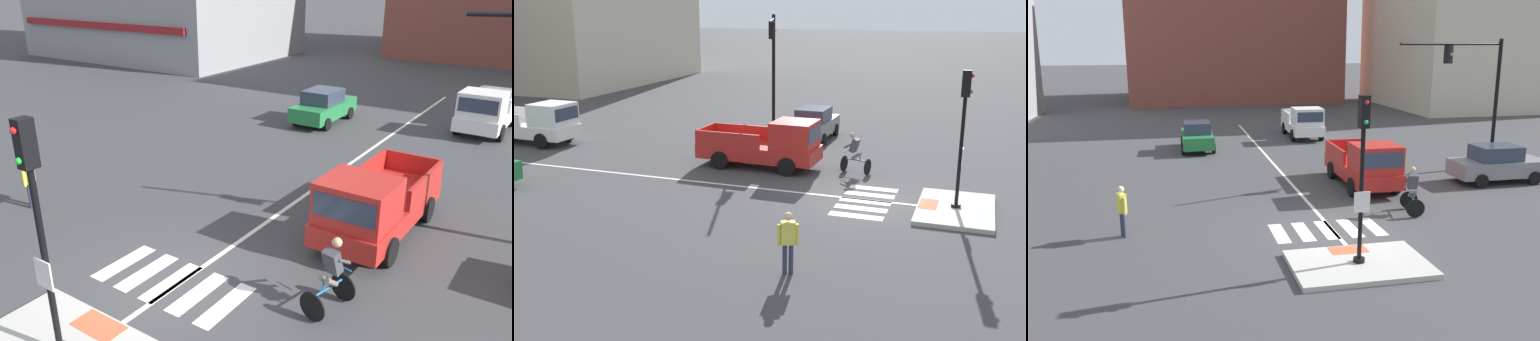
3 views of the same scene
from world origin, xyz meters
TOP-DOWN VIEW (x-y plane):
  - ground_plane at (0.00, 0.00)m, footprint 300.00×300.00m
  - tactile_pad_front at (0.00, -1.88)m, footprint 1.10×0.60m
  - signal_pole at (0.00, -2.78)m, footprint 0.44×0.38m
  - crosswalk_stripe_a at (-1.60, 0.26)m, footprint 0.44×1.80m
  - crosswalk_stripe_b at (-0.80, 0.26)m, footprint 0.44×1.80m
  - crosswalk_stripe_c at (0.00, 0.26)m, footprint 0.44×1.80m
  - crosswalk_stripe_d at (0.80, 0.26)m, footprint 0.44×1.80m
  - crosswalk_stripe_e at (1.60, 0.26)m, footprint 0.44×1.80m
  - lane_centre_line at (0.18, 10.00)m, footprint 0.14×28.00m
  - car_green_westbound_distant at (-3.41, 14.92)m, footprint 1.86×4.11m
  - pickup_truck_red_eastbound_mid at (3.08, 4.98)m, footprint 2.14×5.14m
  - pickup_truck_white_eastbound_distant at (3.56, 17.51)m, footprint 2.18×5.16m
  - cyclist at (3.54, 1.44)m, footprint 0.88×1.21m
  - pedestrian_at_curb_left at (-6.48, 1.00)m, footprint 0.35×0.51m

SIDE VIEW (x-z plane):
  - ground_plane at x=0.00m, z-range 0.00..0.00m
  - crosswalk_stripe_a at x=-1.60m, z-range 0.00..0.01m
  - crosswalk_stripe_b at x=-0.80m, z-range 0.00..0.01m
  - crosswalk_stripe_c at x=0.00m, z-range 0.00..0.01m
  - crosswalk_stripe_d at x=0.80m, z-range 0.00..0.01m
  - crosswalk_stripe_e at x=1.60m, z-range 0.00..0.01m
  - lane_centre_line at x=0.18m, z-range 0.00..0.01m
  - tactile_pad_front at x=0.00m, z-range 0.15..0.16m
  - car_green_westbound_distant at x=-3.41m, z-range -0.01..1.63m
  - cyclist at x=3.54m, z-range 0.03..1.71m
  - pickup_truck_red_eastbound_mid at x=3.08m, z-range -0.06..2.02m
  - pickup_truck_white_eastbound_distant at x=3.56m, z-range -0.06..2.02m
  - pedestrian_at_curb_left at x=-6.48m, z-range 0.15..1.82m
  - signal_pole at x=0.00m, z-range 0.62..5.16m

